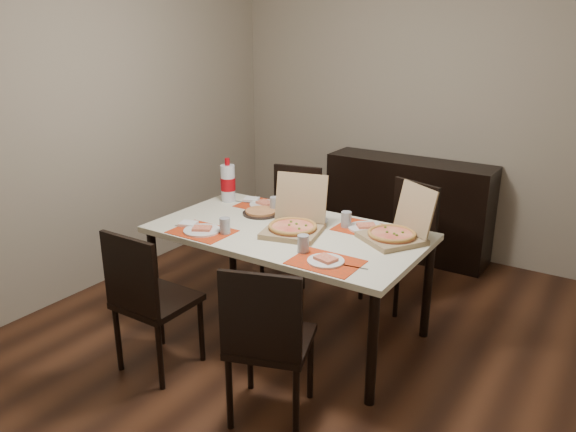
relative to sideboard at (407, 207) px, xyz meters
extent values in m
cube|color=#452515|center=(0.00, -1.78, -0.46)|extent=(3.80, 4.00, 0.02)
cube|color=gray|center=(0.00, 0.23, 0.85)|extent=(3.80, 0.02, 2.60)
cube|color=gray|center=(-1.91, -1.78, 0.85)|extent=(0.02, 4.00, 2.60)
cube|color=black|center=(0.00, 0.00, 0.00)|extent=(1.50, 0.40, 0.90)
cube|color=beige|center=(-0.16, -1.79, 0.28)|extent=(1.80, 1.00, 0.04)
cylinder|color=black|center=(-1.00, -2.23, -0.10)|extent=(0.06, 0.06, 0.71)
cylinder|color=black|center=(0.68, -2.23, -0.10)|extent=(0.06, 0.06, 0.71)
cylinder|color=black|center=(-1.00, -1.35, -0.10)|extent=(0.06, 0.06, 0.71)
cylinder|color=black|center=(0.68, -1.35, -0.10)|extent=(0.06, 0.06, 0.71)
cube|color=black|center=(-0.59, -2.59, 0.00)|extent=(0.42, 0.42, 0.04)
cube|color=black|center=(-0.59, -2.78, 0.25)|extent=(0.42, 0.03, 0.46)
cylinder|color=black|center=(-0.77, -2.77, -0.24)|extent=(0.04, 0.04, 0.43)
cylinder|color=black|center=(-0.41, -2.77, -0.24)|extent=(0.04, 0.04, 0.43)
cylinder|color=black|center=(-0.77, -2.41, -0.24)|extent=(0.04, 0.04, 0.43)
cylinder|color=black|center=(-0.41, -2.41, -0.24)|extent=(0.04, 0.04, 0.43)
cube|color=black|center=(0.26, -2.59, 0.00)|extent=(0.53, 0.53, 0.04)
cube|color=black|center=(0.32, -2.77, 0.25)|extent=(0.41, 0.17, 0.46)
cylinder|color=black|center=(0.14, -2.82, -0.24)|extent=(0.04, 0.04, 0.43)
cylinder|color=black|center=(0.48, -2.70, -0.24)|extent=(0.04, 0.04, 0.43)
cylinder|color=black|center=(0.03, -2.48, -0.24)|extent=(0.04, 0.04, 0.43)
cylinder|color=black|center=(0.37, -2.36, -0.24)|extent=(0.04, 0.04, 0.43)
cube|color=black|center=(-0.63, -1.04, 0.00)|extent=(0.50, 0.50, 0.04)
cube|color=black|center=(-0.67, -0.85, 0.25)|extent=(0.42, 0.12, 0.46)
cylinder|color=black|center=(-0.49, -0.82, -0.24)|extent=(0.04, 0.04, 0.43)
cylinder|color=black|center=(-0.84, -0.90, -0.24)|extent=(0.04, 0.04, 0.43)
cylinder|color=black|center=(-0.41, -1.17, -0.24)|extent=(0.04, 0.04, 0.43)
cylinder|color=black|center=(-0.76, -1.25, -0.24)|extent=(0.04, 0.04, 0.43)
cube|color=black|center=(0.30, -0.97, 0.00)|extent=(0.53, 0.53, 0.04)
cube|color=black|center=(0.36, -0.79, 0.25)|extent=(0.41, 0.17, 0.46)
cylinder|color=black|center=(0.53, -0.86, -0.24)|extent=(0.04, 0.04, 0.43)
cylinder|color=black|center=(0.19, -0.74, -0.24)|extent=(0.04, 0.04, 0.43)
cylinder|color=black|center=(0.41, -1.20, -0.24)|extent=(0.04, 0.04, 0.43)
cylinder|color=black|center=(0.07, -1.08, -0.24)|extent=(0.04, 0.04, 0.43)
cube|color=red|center=(-0.62, -2.12, 0.30)|extent=(0.40, 0.30, 0.00)
cylinder|color=white|center=(-0.62, -2.12, 0.31)|extent=(0.25, 0.25, 0.01)
cube|color=#FCC67E|center=(-0.62, -2.12, 0.33)|extent=(0.15, 0.14, 0.02)
cylinder|color=gray|center=(-0.47, -2.07, 0.36)|extent=(0.07, 0.07, 0.11)
cube|color=#B2B2B7|center=(-0.76, -2.12, 0.30)|extent=(0.20, 0.04, 0.00)
cube|color=white|center=(-0.78, -2.08, 0.31)|extent=(0.13, 0.13, 0.02)
cube|color=red|center=(0.32, -2.12, 0.30)|extent=(0.40, 0.30, 0.00)
cylinder|color=white|center=(0.32, -2.12, 0.31)|extent=(0.22, 0.22, 0.01)
cube|color=#FCC67E|center=(0.32, -2.12, 0.33)|extent=(0.14, 0.12, 0.02)
cylinder|color=gray|center=(0.13, -2.06, 0.36)|extent=(0.07, 0.07, 0.11)
cube|color=#B2B2B7|center=(0.47, -2.10, 0.30)|extent=(0.20, 0.04, 0.00)
cube|color=red|center=(-0.59, -1.44, 0.30)|extent=(0.40, 0.30, 0.00)
cylinder|color=white|center=(-0.59, -1.44, 0.31)|extent=(0.24, 0.24, 0.01)
cube|color=#FCC67E|center=(-0.59, -1.44, 0.33)|extent=(0.13, 0.11, 0.02)
cylinder|color=gray|center=(-0.46, -1.51, 0.36)|extent=(0.07, 0.07, 0.11)
cube|color=#B2B2B7|center=(-0.76, -1.45, 0.30)|extent=(0.20, 0.04, 0.00)
cube|color=white|center=(-0.75, -1.40, 0.31)|extent=(0.13, 0.13, 0.02)
cube|color=red|center=(0.27, -1.48, 0.30)|extent=(0.40, 0.30, 0.00)
cylinder|color=white|center=(0.27, -1.48, 0.31)|extent=(0.25, 0.25, 0.01)
cube|color=#FCC67E|center=(0.27, -1.48, 0.33)|extent=(0.15, 0.15, 0.02)
cylinder|color=gray|center=(0.14, -1.53, 0.36)|extent=(0.07, 0.07, 0.11)
cube|color=#B2B2B7|center=(0.46, -1.47, 0.30)|extent=(0.20, 0.04, 0.00)
cube|color=white|center=(-0.14, -1.90, 0.31)|extent=(0.14, 0.15, 0.02)
cube|color=#917753|center=(-0.10, -1.83, 0.32)|extent=(0.43, 0.43, 0.04)
cube|color=#917753|center=(-0.14, -1.65, 0.50)|extent=(0.36, 0.16, 0.32)
cylinder|color=#FCC67E|center=(-0.10, -1.83, 0.34)|extent=(0.37, 0.37, 0.02)
cube|color=#917753|center=(0.50, -1.59, 0.32)|extent=(0.47, 0.47, 0.03)
cube|color=#917753|center=(0.59, -1.45, 0.49)|extent=(0.33, 0.25, 0.31)
cylinder|color=#FCC67E|center=(0.50, -1.59, 0.34)|extent=(0.40, 0.40, 0.02)
cylinder|color=black|center=(-0.51, -1.61, 0.31)|extent=(0.27, 0.27, 0.01)
cylinder|color=tan|center=(-0.51, -1.61, 0.32)|extent=(0.22, 0.22, 0.02)
imported|color=white|center=(-0.05, -1.58, 0.32)|extent=(0.17, 0.17, 0.03)
cylinder|color=silver|center=(-0.91, -1.49, 0.44)|extent=(0.11, 0.11, 0.28)
cylinder|color=#A0070E|center=(-0.91, -1.49, 0.44)|extent=(0.11, 0.11, 0.10)
cylinder|color=#A0070E|center=(-0.91, -1.49, 0.61)|extent=(0.04, 0.04, 0.05)
camera|label=1|loc=(1.76, -4.74, 1.60)|focal=35.00mm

